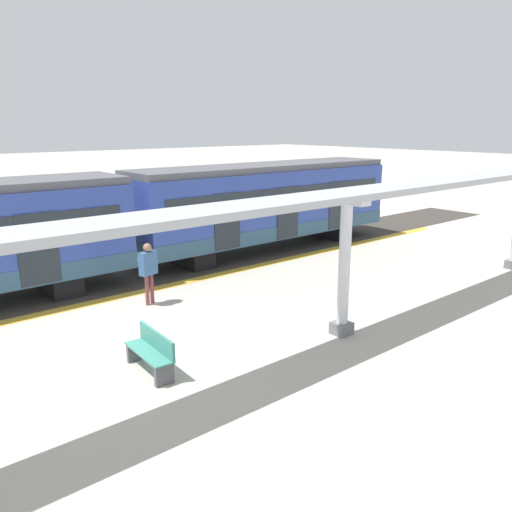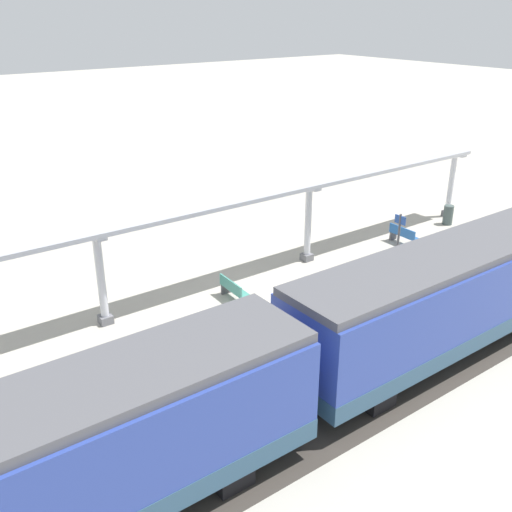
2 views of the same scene
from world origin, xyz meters
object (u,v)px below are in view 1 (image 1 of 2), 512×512
(train_far_carriage, at_px, (266,205))
(bench_near_end, at_px, (152,351))
(canopy_pillar_third, at_px, (344,267))
(passenger_waiting_near_edge, at_px, (148,267))

(train_far_carriage, relative_size, bench_near_end, 7.71)
(train_far_carriage, height_order, bench_near_end, train_far_carriage)
(canopy_pillar_third, bearing_deg, passenger_waiting_near_edge, -152.45)
(passenger_waiting_near_edge, bearing_deg, canopy_pillar_third, 27.55)
(train_far_carriage, bearing_deg, passenger_waiting_near_edge, -66.83)
(train_far_carriage, distance_m, canopy_pillar_third, 9.04)
(bench_near_end, xyz_separation_m, passenger_waiting_near_edge, (-3.72, 1.95, 0.68))
(canopy_pillar_third, xyz_separation_m, passenger_waiting_near_edge, (-4.95, -2.58, -0.58))
(bench_near_end, bearing_deg, train_far_carriage, 126.97)
(bench_near_end, distance_m, passenger_waiting_near_edge, 4.25)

